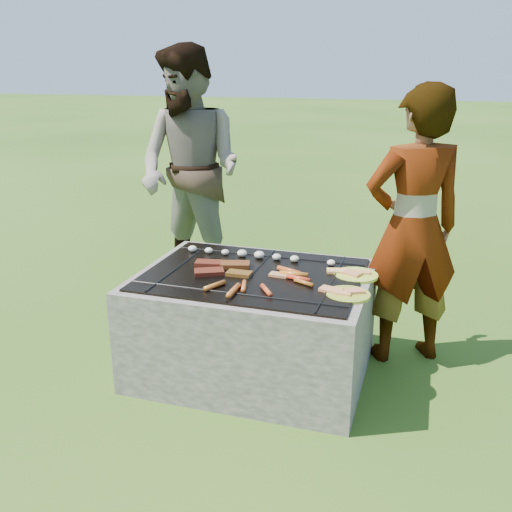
{
  "coord_description": "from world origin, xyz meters",
  "views": [
    {
      "loc": [
        0.93,
        -2.9,
        1.73
      ],
      "look_at": [
        0.0,
        0.05,
        0.7
      ],
      "focal_mm": 40.0,
      "sensor_mm": 36.0,
      "label": 1
    }
  ],
  "objects_px": {
    "cook": "(413,229)",
    "plate_near": "(348,294)",
    "fire_pit": "(253,326)",
    "plate_far": "(356,275)",
    "bystander": "(190,171)"
  },
  "relations": [
    {
      "from": "plate_far",
      "to": "bystander",
      "type": "relative_size",
      "value": 0.16
    },
    {
      "from": "fire_pit",
      "to": "bystander",
      "type": "relative_size",
      "value": 0.68
    },
    {
      "from": "plate_near",
      "to": "cook",
      "type": "relative_size",
      "value": 0.19
    },
    {
      "from": "cook",
      "to": "plate_near",
      "type": "bearing_deg",
      "value": 36.88
    },
    {
      "from": "bystander",
      "to": "fire_pit",
      "type": "bearing_deg",
      "value": -36.06
    },
    {
      "from": "plate_near",
      "to": "bystander",
      "type": "relative_size",
      "value": 0.16
    },
    {
      "from": "plate_far",
      "to": "cook",
      "type": "bearing_deg",
      "value": 45.93
    },
    {
      "from": "plate_near",
      "to": "bystander",
      "type": "xyz_separation_m",
      "value": [
        -1.46,
        1.34,
        0.34
      ]
    },
    {
      "from": "plate_far",
      "to": "bystander",
      "type": "xyz_separation_m",
      "value": [
        -1.46,
        1.04,
        0.34
      ]
    },
    {
      "from": "fire_pit",
      "to": "plate_far",
      "type": "height_order",
      "value": "plate_far"
    },
    {
      "from": "plate_far",
      "to": "plate_near",
      "type": "bearing_deg",
      "value": -89.71
    },
    {
      "from": "plate_near",
      "to": "cook",
      "type": "height_order",
      "value": "cook"
    },
    {
      "from": "plate_near",
      "to": "bystander",
      "type": "height_order",
      "value": "bystander"
    },
    {
      "from": "fire_pit",
      "to": "plate_near",
      "type": "bearing_deg",
      "value": -14.43
    },
    {
      "from": "cook",
      "to": "bystander",
      "type": "bearing_deg",
      "value": -51.22
    }
  ]
}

